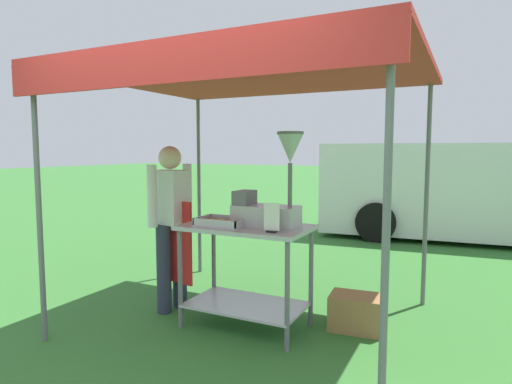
% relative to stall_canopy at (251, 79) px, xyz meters
% --- Properties ---
extents(ground_plane, '(70.00, 70.00, 0.00)m').
position_rel_stall_canopy_xyz_m(ground_plane, '(-0.07, 5.04, -2.18)').
color(ground_plane, '#33702D').
extents(stall_canopy, '(2.92, 2.49, 2.26)m').
position_rel_stall_canopy_xyz_m(stall_canopy, '(0.00, 0.00, 0.00)').
color(stall_canopy, slate).
rests_on(stall_canopy, ground).
extents(donut_cart, '(1.12, 0.66, 0.92)m').
position_rel_stall_canopy_xyz_m(donut_cart, '(0.00, -0.10, -1.54)').
color(donut_cart, '#B7B7BC').
rests_on(donut_cart, ground).
extents(donut_tray, '(0.42, 0.30, 0.07)m').
position_rel_stall_canopy_xyz_m(donut_tray, '(-0.16, -0.20, -1.24)').
color(donut_tray, '#B7B7BC').
rests_on(donut_tray, donut_cart).
extents(donut_fryer, '(0.61, 0.28, 0.81)m').
position_rel_stall_canopy_xyz_m(donut_fryer, '(0.22, -0.06, -1.01)').
color(donut_fryer, '#B7B7BC').
rests_on(donut_fryer, donut_cart).
extents(menu_sign, '(0.13, 0.05, 0.24)m').
position_rel_stall_canopy_xyz_m(menu_sign, '(0.34, -0.30, -1.17)').
color(menu_sign, black).
rests_on(menu_sign, donut_cart).
extents(vendor, '(0.46, 0.54, 1.61)m').
position_rel_stall_canopy_xyz_m(vendor, '(-0.84, -0.05, -1.28)').
color(vendor, '#2D3347').
rests_on(vendor, ground).
extents(supply_crate, '(0.48, 0.36, 0.31)m').
position_rel_stall_canopy_xyz_m(supply_crate, '(0.90, 0.28, -2.03)').
color(supply_crate, olive).
rests_on(supply_crate, ground).
extents(van_white, '(5.46, 2.43, 1.69)m').
position_rel_stall_canopy_xyz_m(van_white, '(1.86, 5.19, -1.31)').
color(van_white, white).
rests_on(van_white, ground).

